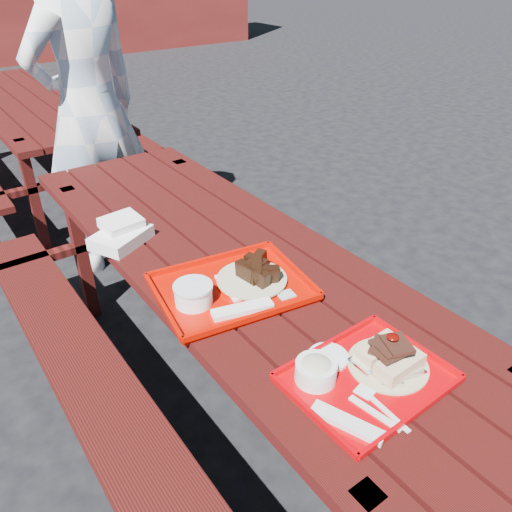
% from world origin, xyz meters
% --- Properties ---
extents(ground, '(60.00, 60.00, 0.00)m').
position_xyz_m(ground, '(0.00, 0.00, 0.00)').
color(ground, black).
rests_on(ground, ground).
extents(picnic_table_near, '(1.41, 2.40, 0.75)m').
position_xyz_m(picnic_table_near, '(-0.00, 0.00, 0.56)').
color(picnic_table_near, '#410C0C').
rests_on(picnic_table_near, ground).
extents(picnic_table_far, '(1.41, 2.40, 0.75)m').
position_xyz_m(picnic_table_far, '(-0.00, 2.80, 0.56)').
color(picnic_table_far, '#410C0C').
rests_on(picnic_table_far, ground).
extents(near_tray, '(0.41, 0.35, 0.13)m').
position_xyz_m(near_tray, '(-0.07, -0.72, 0.78)').
color(near_tray, '#B50006').
rests_on(near_tray, picnic_table_near).
extents(far_tray, '(0.54, 0.45, 0.08)m').
position_xyz_m(far_tray, '(-0.14, -0.20, 0.77)').
color(far_tray, '#B80B00').
rests_on(far_tray, picnic_table_near).
extents(white_cloth, '(0.26, 0.23, 0.09)m').
position_xyz_m(white_cloth, '(-0.29, 0.33, 0.79)').
color(white_cloth, white).
rests_on(white_cloth, picnic_table_near).
extents(person, '(0.80, 0.64, 1.92)m').
position_xyz_m(person, '(0.03, 1.47, 0.96)').
color(person, '#A9C7E2').
rests_on(person, ground).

